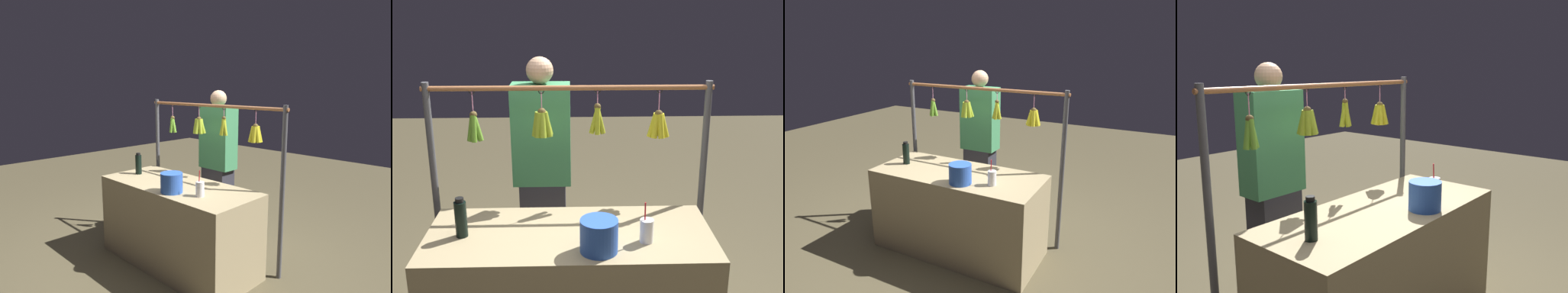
% 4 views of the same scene
% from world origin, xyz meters
% --- Properties ---
extents(display_rack, '(1.80, 0.14, 1.60)m').
position_xyz_m(display_rack, '(-0.02, -0.47, 1.12)').
color(display_rack, '#4C4C51').
rests_on(display_rack, ground).
extents(water_bottle, '(0.07, 0.07, 0.23)m').
position_xyz_m(water_bottle, '(0.60, 0.02, 0.93)').
color(water_bottle, black).
rests_on(water_bottle, market_counter).
extents(blue_bucket, '(0.20, 0.20, 0.18)m').
position_xyz_m(blue_bucket, '(-0.15, 0.21, 0.91)').
color(blue_bucket, blue).
rests_on(blue_bucket, market_counter).
extents(drink_cup, '(0.07, 0.07, 0.23)m').
position_xyz_m(drink_cup, '(-0.42, 0.12, 0.89)').
color(drink_cup, silver).
rests_on(drink_cup, market_counter).
extents(vendor_person, '(0.41, 0.22, 1.71)m').
position_xyz_m(vendor_person, '(0.20, -0.82, 0.84)').
color(vendor_person, '#2D2D38').
rests_on(vendor_person, ground).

